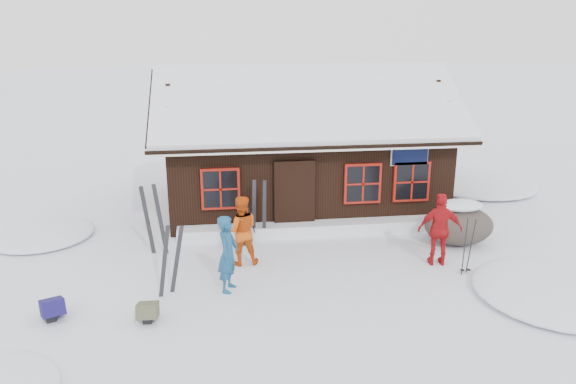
% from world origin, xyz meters
% --- Properties ---
extents(ground, '(120.00, 120.00, 0.00)m').
position_xyz_m(ground, '(0.00, 0.00, 0.00)').
color(ground, white).
rests_on(ground, ground).
extents(mountain_hut, '(8.90, 6.09, 4.42)m').
position_xyz_m(mountain_hut, '(1.50, 4.98, 1.58)').
color(mountain_hut, black).
rests_on(mountain_hut, ground).
extents(snow_drift, '(7.60, 0.60, 0.35)m').
position_xyz_m(snow_drift, '(1.50, 2.25, 0.17)').
color(snow_drift, white).
rests_on(snow_drift, ground).
extents(snow_mounds, '(20.60, 13.20, 0.48)m').
position_xyz_m(snow_mounds, '(1.65, 1.86, 0.00)').
color(snow_mounds, white).
rests_on(snow_mounds, ground).
extents(skier_teal, '(0.59, 0.73, 1.72)m').
position_xyz_m(skier_teal, '(-1.01, -0.79, 0.86)').
color(skier_teal, navy).
rests_on(skier_teal, ground).
extents(skier_orange_left, '(0.86, 0.68, 1.71)m').
position_xyz_m(skier_orange_left, '(-0.66, 0.57, 0.86)').
color(skier_orange_left, '#CB490E').
rests_on(skier_orange_left, ground).
extents(skier_orange_right, '(1.11, 0.60, 1.79)m').
position_xyz_m(skier_orange_right, '(4.04, -0.10, 0.90)').
color(skier_orange_right, '#AE1117').
rests_on(skier_orange_right, ground).
extents(skier_crouched, '(0.54, 0.37, 1.08)m').
position_xyz_m(skier_crouched, '(-0.50, 1.76, 0.54)').
color(skier_crouched, black).
rests_on(skier_crouched, ground).
extents(boulder, '(1.81, 1.36, 1.06)m').
position_xyz_m(boulder, '(5.08, 1.09, 0.54)').
color(boulder, '#483F39').
rests_on(boulder, ground).
extents(ski_pair_left, '(0.62, 0.25, 1.61)m').
position_xyz_m(ski_pair_left, '(-2.23, -0.79, 0.76)').
color(ski_pair_left, black).
rests_on(ski_pair_left, ground).
extents(ski_pair_mid, '(0.61, 0.20, 1.87)m').
position_xyz_m(ski_pair_mid, '(-2.78, 1.45, 0.89)').
color(ski_pair_mid, black).
rests_on(ski_pair_mid, ground).
extents(ski_pair_right, '(0.41, 0.16, 1.72)m').
position_xyz_m(ski_pair_right, '(-0.10, 2.06, 0.81)').
color(ski_pair_right, black).
rests_on(ski_pair_right, ground).
extents(ski_poles, '(0.25, 0.12, 1.39)m').
position_xyz_m(ski_poles, '(4.50, -0.67, 0.66)').
color(ski_poles, black).
rests_on(ski_poles, ground).
extents(backpack_blue, '(0.63, 0.70, 0.31)m').
position_xyz_m(backpack_blue, '(-4.52, -1.55, 0.16)').
color(backpack_blue, '#17114B').
rests_on(backpack_blue, ground).
extents(backpack_olive, '(0.41, 0.53, 0.29)m').
position_xyz_m(backpack_olive, '(-2.64, -1.89, 0.14)').
color(backpack_olive, '#4B4B36').
rests_on(backpack_olive, ground).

